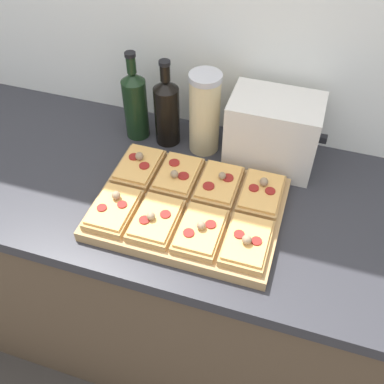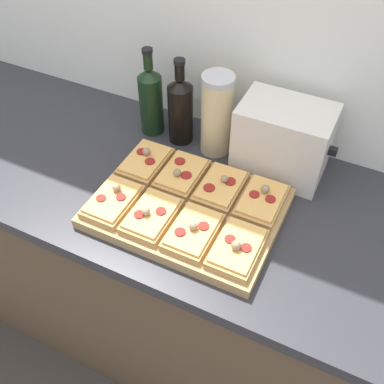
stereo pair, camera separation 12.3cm
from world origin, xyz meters
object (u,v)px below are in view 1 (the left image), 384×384
at_px(toaster_oven, 273,132).
at_px(grain_jar_tall, 205,113).
at_px(cutting_board, 189,209).
at_px(olive_oil_bottle, 135,103).
at_px(wine_bottle, 167,110).

bearing_deg(toaster_oven, grain_jar_tall, 179.77).
relative_size(cutting_board, grain_jar_tall, 1.90).
height_order(olive_oil_bottle, grain_jar_tall, olive_oil_bottle).
height_order(wine_bottle, toaster_oven, wine_bottle).
bearing_deg(olive_oil_bottle, grain_jar_tall, 0.00).
height_order(cutting_board, olive_oil_bottle, olive_oil_bottle).
bearing_deg(grain_jar_tall, wine_bottle, -180.00).
xyz_separation_m(olive_oil_bottle, toaster_oven, (0.44, -0.00, -0.01)).
bearing_deg(wine_bottle, cutting_board, -60.06).
height_order(cutting_board, grain_jar_tall, grain_jar_tall).
distance_m(wine_bottle, toaster_oven, 0.33).
height_order(olive_oil_bottle, wine_bottle, olive_oil_bottle).
xyz_separation_m(cutting_board, toaster_oven, (0.17, 0.28, 0.10)).
xyz_separation_m(cutting_board, olive_oil_bottle, (-0.27, 0.28, 0.10)).
relative_size(wine_bottle, grain_jar_tall, 1.08).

